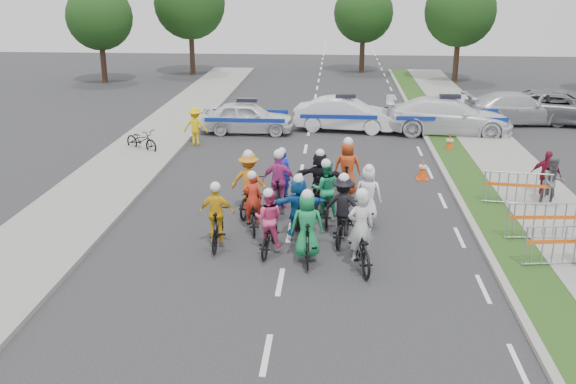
# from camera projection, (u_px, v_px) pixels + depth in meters

# --- Properties ---
(ground) EXTENTS (90.00, 90.00, 0.00)m
(ground) POSITION_uv_depth(u_px,v_px,m) (280.00, 282.00, 14.78)
(ground) COLOR #28282B
(ground) RESTS_ON ground
(curb_right) EXTENTS (0.20, 60.00, 0.12)m
(curb_right) POSITION_uv_depth(u_px,v_px,m) (465.00, 210.00, 19.12)
(curb_right) COLOR gray
(curb_right) RESTS_ON ground
(grass_strip) EXTENTS (1.20, 60.00, 0.11)m
(grass_strip) POSITION_uv_depth(u_px,v_px,m) (489.00, 211.00, 19.08)
(grass_strip) COLOR #264516
(grass_strip) RESTS_ON ground
(sidewalk_right) EXTENTS (2.40, 60.00, 0.13)m
(sidewalk_right) POSITION_uv_depth(u_px,v_px,m) (551.00, 212.00, 18.94)
(sidewalk_right) COLOR gray
(sidewalk_right) RESTS_ON ground
(sidewalk_left) EXTENTS (3.00, 60.00, 0.13)m
(sidewalk_left) POSITION_uv_depth(u_px,v_px,m) (86.00, 201.00, 19.94)
(sidewalk_left) COLOR gray
(sidewalk_left) RESTS_ON ground
(rider_0) EXTENTS (1.04, 2.09, 2.04)m
(rider_0) POSITION_uv_depth(u_px,v_px,m) (360.00, 241.00, 15.34)
(rider_0) COLOR black
(rider_0) RESTS_ON ground
(rider_1) EXTENTS (0.83, 1.84, 1.90)m
(rider_1) POSITION_uv_depth(u_px,v_px,m) (307.00, 233.00, 15.63)
(rider_1) COLOR black
(rider_1) RESTS_ON ground
(rider_2) EXTENTS (0.79, 1.76, 1.74)m
(rider_2) POSITION_uv_depth(u_px,v_px,m) (269.00, 228.00, 16.21)
(rider_2) COLOR black
(rider_2) RESTS_ON ground
(rider_3) EXTENTS (0.91, 1.72, 1.80)m
(rider_3) POSITION_uv_depth(u_px,v_px,m) (217.00, 222.00, 16.49)
(rider_3) COLOR black
(rider_3) RESTS_ON ground
(rider_4) EXTENTS (1.15, 1.95, 1.91)m
(rider_4) POSITION_uv_depth(u_px,v_px,m) (343.00, 215.00, 16.87)
(rider_4) COLOR black
(rider_4) RESTS_ON ground
(rider_5) EXTENTS (1.54, 1.83, 1.86)m
(rider_5) POSITION_uv_depth(u_px,v_px,m) (298.00, 212.00, 16.90)
(rider_5) COLOR black
(rider_5) RESTS_ON ground
(rider_6) EXTENTS (0.84, 1.77, 1.73)m
(rider_6) POSITION_uv_depth(u_px,v_px,m) (253.00, 210.00, 17.67)
(rider_6) COLOR black
(rider_6) RESTS_ON ground
(rider_7) EXTENTS (0.84, 1.79, 1.82)m
(rider_7) POSITION_uv_depth(u_px,v_px,m) (368.00, 201.00, 17.95)
(rider_7) COLOR black
(rider_7) RESTS_ON ground
(rider_8) EXTENTS (0.81, 1.87, 1.88)m
(rider_8) POSITION_uv_depth(u_px,v_px,m) (325.00, 198.00, 18.25)
(rider_8) COLOR black
(rider_8) RESTS_ON ground
(rider_9) EXTENTS (1.03, 1.93, 2.00)m
(rider_9) POSITION_uv_depth(u_px,v_px,m) (279.00, 189.00, 18.77)
(rider_9) COLOR black
(rider_9) RESTS_ON ground
(rider_10) EXTENTS (1.17, 2.00, 1.96)m
(rider_10) POSITION_uv_depth(u_px,v_px,m) (249.00, 189.00, 18.86)
(rider_10) COLOR black
(rider_10) RESTS_ON ground
(rider_11) EXTENTS (1.53, 1.82, 1.85)m
(rider_11) POSITION_uv_depth(u_px,v_px,m) (320.00, 183.00, 19.33)
(rider_11) COLOR black
(rider_11) RESTS_ON ground
(rider_12) EXTENTS (0.86, 1.76, 1.72)m
(rider_12) POSITION_uv_depth(u_px,v_px,m) (282.00, 182.00, 20.03)
(rider_12) COLOR black
(rider_12) RESTS_ON ground
(rider_13) EXTENTS (0.88, 1.95, 2.01)m
(rider_13) POSITION_uv_depth(u_px,v_px,m) (347.00, 175.00, 20.10)
(rider_13) COLOR black
(rider_13) RESTS_ON ground
(police_car_0) EXTENTS (4.14, 1.68, 1.41)m
(police_car_0) POSITION_uv_depth(u_px,v_px,m) (247.00, 117.00, 28.59)
(police_car_0) COLOR white
(police_car_0) RESTS_ON ground
(police_car_1) EXTENTS (4.69, 2.13, 1.49)m
(police_car_1) POSITION_uv_depth(u_px,v_px,m) (345.00, 114.00, 29.02)
(police_car_1) COLOR white
(police_car_1) RESTS_ON ground
(police_car_2) EXTENTS (5.70, 2.70, 1.61)m
(police_car_2) POSITION_uv_depth(u_px,v_px,m) (448.00, 116.00, 28.34)
(police_car_2) COLOR white
(police_car_2) RESTS_ON ground
(civilian_sedan) EXTENTS (5.31, 2.62, 1.48)m
(civilian_sedan) POSITION_uv_depth(u_px,v_px,m) (518.00, 108.00, 30.37)
(civilian_sedan) COLOR #BCBCC1
(civilian_sedan) RESTS_ON ground
(civilian_suv) EXTENTS (5.89, 3.31, 1.56)m
(civilian_suv) POSITION_uv_depth(u_px,v_px,m) (558.00, 107.00, 30.47)
(civilian_suv) COLOR slate
(civilian_suv) RESTS_ON ground
(spectator_1) EXTENTS (0.86, 0.72, 1.60)m
(spectator_1) POSITION_uv_depth(u_px,v_px,m) (553.00, 183.00, 19.29)
(spectator_1) COLOR #57575C
(spectator_1) RESTS_ON ground
(spectator_2) EXTENTS (1.00, 0.74, 1.57)m
(spectator_2) POSITION_uv_depth(u_px,v_px,m) (546.00, 175.00, 20.05)
(spectator_2) COLOR maroon
(spectator_2) RESTS_ON ground
(marshal_hiviz) EXTENTS (1.01, 0.59, 1.57)m
(marshal_hiviz) POSITION_uv_depth(u_px,v_px,m) (195.00, 126.00, 26.56)
(marshal_hiviz) COLOR yellow
(marshal_hiviz) RESTS_ON ground
(barrier_0) EXTENTS (2.05, 0.76, 1.12)m
(barrier_0) POSITION_uv_depth(u_px,v_px,m) (564.00, 247.00, 15.27)
(barrier_0) COLOR #A5A8AD
(barrier_0) RESTS_ON ground
(barrier_1) EXTENTS (2.03, 0.64, 1.12)m
(barrier_1) POSITION_uv_depth(u_px,v_px,m) (544.00, 223.00, 16.79)
(barrier_1) COLOR #A5A8AD
(barrier_1) RESTS_ON ground
(barrier_2) EXTENTS (2.05, 0.74, 1.12)m
(barrier_2) POSITION_uv_depth(u_px,v_px,m) (517.00, 190.00, 19.37)
(barrier_2) COLOR #A5A8AD
(barrier_2) RESTS_ON ground
(cone_0) EXTENTS (0.40, 0.40, 0.70)m
(cone_0) POSITION_uv_depth(u_px,v_px,m) (423.00, 170.00, 22.15)
(cone_0) COLOR #F24C0C
(cone_0) RESTS_ON ground
(cone_1) EXTENTS (0.40, 0.40, 0.70)m
(cone_1) POSITION_uv_depth(u_px,v_px,m) (450.00, 143.00, 25.69)
(cone_1) COLOR #F24C0C
(cone_1) RESTS_ON ground
(parked_bike) EXTENTS (1.80, 1.47, 0.92)m
(parked_bike) POSITION_uv_depth(u_px,v_px,m) (141.00, 140.00, 25.61)
(parked_bike) COLOR black
(parked_bike) RESTS_ON ground
(tree_0) EXTENTS (4.20, 4.20, 6.30)m
(tree_0) POSITION_uv_depth(u_px,v_px,m) (99.00, 17.00, 40.88)
(tree_0) COLOR #382619
(tree_0) RESTS_ON ground
(tree_1) EXTENTS (4.55, 4.55, 6.82)m
(tree_1) POSITION_uv_depth(u_px,v_px,m) (460.00, 11.00, 41.03)
(tree_1) COLOR #382619
(tree_1) RESTS_ON ground
(tree_3) EXTENTS (4.90, 4.90, 7.35)m
(tree_3) POSITION_uv_depth(u_px,v_px,m) (190.00, 3.00, 44.08)
(tree_3) COLOR #382619
(tree_3) RESTS_ON ground
(tree_4) EXTENTS (4.20, 4.20, 6.30)m
(tree_4) POSITION_uv_depth(u_px,v_px,m) (364.00, 13.00, 45.34)
(tree_4) COLOR #382619
(tree_4) RESTS_ON ground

